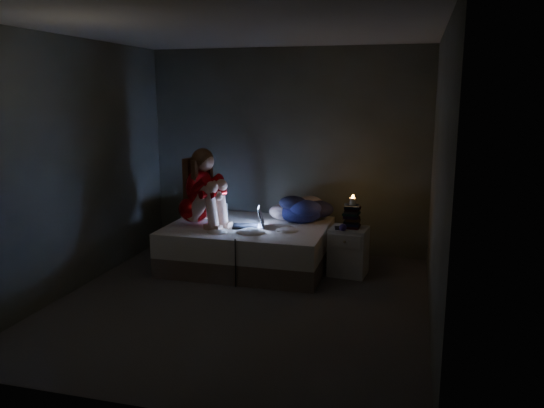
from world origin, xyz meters
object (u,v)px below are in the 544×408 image
(laptop, at_px, (248,217))
(nightstand, at_px, (348,251))
(bed, at_px, (248,246))
(phone, at_px, (338,228))
(woman, at_px, (194,186))
(candle, at_px, (353,203))

(laptop, xyz_separation_m, nightstand, (1.16, 0.12, -0.36))
(bed, bearing_deg, phone, -2.63)
(phone, bearing_deg, bed, 160.77)
(woman, bearing_deg, candle, 24.23)
(woman, bearing_deg, nightstand, 23.12)
(bed, distance_m, candle, 1.35)
(candle, bearing_deg, nightstand, -126.81)
(bed, height_order, phone, phone)
(woman, relative_size, phone, 6.56)
(bed, xyz_separation_m, candle, (1.22, 0.06, 0.58))
(woman, relative_size, nightstand, 1.68)
(bed, xyz_separation_m, laptop, (0.03, -0.10, 0.38))
(laptop, xyz_separation_m, candle, (1.19, 0.15, 0.20))
(bed, xyz_separation_m, woman, (-0.62, -0.14, 0.71))
(candle, relative_size, phone, 0.57)
(bed, bearing_deg, laptop, -74.14)
(bed, xyz_separation_m, nightstand, (1.19, 0.02, 0.02))
(bed, distance_m, phone, 1.12)
(woman, xyz_separation_m, laptop, (0.65, 0.04, -0.33))
(candle, bearing_deg, laptop, -172.63)
(nightstand, height_order, candle, candle)
(woman, height_order, nightstand, woman)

